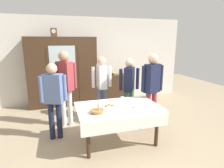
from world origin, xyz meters
TOP-DOWN VIEW (x-y plane):
  - ground_plane at (0.00, 0.00)m, footprint 12.00×12.00m
  - back_wall at (0.00, 2.65)m, footprint 6.40×0.10m
  - dining_table at (0.00, -0.23)m, footprint 1.58×1.01m
  - wall_cabinet at (-0.90, 2.35)m, footprint 2.02×0.46m
  - mantel_clock at (-1.09, 2.35)m, footprint 0.18×0.11m
  - bookshelf_low at (0.77, 2.41)m, footprint 1.03×0.35m
  - book_stack at (0.77, 2.41)m, footprint 0.18×0.23m
  - tea_cup_far_left at (0.29, -0.37)m, footprint 0.13×0.13m
  - tea_cup_back_edge at (0.21, 0.15)m, footprint 0.13×0.13m
  - tea_cup_front_edge at (0.10, -0.36)m, footprint 0.13×0.13m
  - bread_basket at (-0.46, -0.41)m, footprint 0.24×0.24m
  - pastry_plate at (-0.17, -0.18)m, footprint 0.28×0.28m
  - spoon_back_edge at (0.41, -0.16)m, footprint 0.12×0.02m
  - spoon_far_right at (0.44, 0.06)m, footprint 0.12×0.02m
  - person_behind_table_left at (0.60, 0.71)m, footprint 0.52×0.41m
  - person_by_cabinet at (-0.91, 0.85)m, footprint 0.52×0.40m
  - person_beside_shelf at (-0.00, 1.10)m, footprint 0.52×0.36m
  - person_behind_table_right at (-1.17, 0.30)m, footprint 0.52×0.33m
  - person_near_right_end at (0.93, 0.19)m, footprint 0.52×0.32m

SIDE VIEW (x-z plane):
  - ground_plane at x=0.00m, z-range 0.00..0.00m
  - bookshelf_low at x=0.77m, z-range 0.00..0.86m
  - dining_table at x=0.00m, z-range 0.27..1.02m
  - spoon_back_edge at x=0.41m, z-range 0.75..0.75m
  - spoon_far_right at x=0.44m, z-range 0.75..0.75m
  - pastry_plate at x=-0.17m, z-range 0.74..0.78m
  - tea_cup_front_edge at x=0.10m, z-range 0.74..0.80m
  - tea_cup_far_left at x=0.29m, z-range 0.74..0.81m
  - tea_cup_back_edge at x=0.21m, z-range 0.74..0.81m
  - bread_basket at x=-0.46m, z-range 0.70..0.86m
  - book_stack at x=0.77m, z-range 0.86..0.93m
  - person_behind_table_right at x=-1.17m, z-range 0.16..1.72m
  - person_behind_table_left at x=0.60m, z-range 0.16..1.72m
  - person_beside_shelf at x=0.00m, z-range 0.17..1.75m
  - wall_cabinet at x=-0.90m, z-range 0.00..2.09m
  - person_near_right_end at x=0.93m, z-range 0.19..1.90m
  - person_by_cabinet at x=-0.91m, z-range 0.20..1.96m
  - back_wall at x=0.00m, z-range 0.00..2.70m
  - mantel_clock at x=-1.09m, z-range 2.08..2.32m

